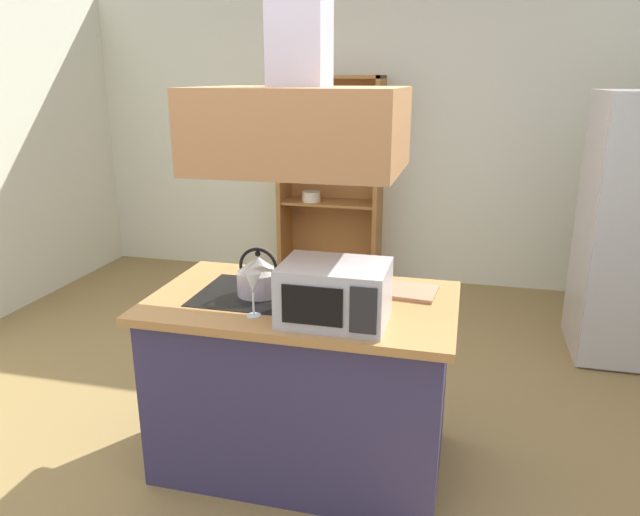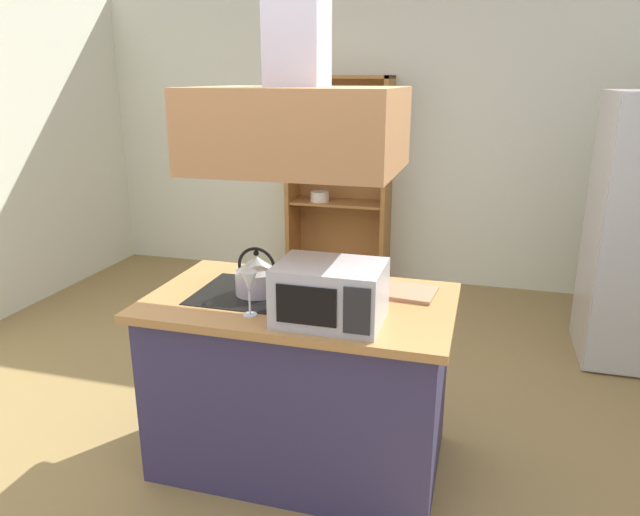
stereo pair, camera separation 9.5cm
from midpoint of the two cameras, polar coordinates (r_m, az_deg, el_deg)
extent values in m
plane|color=olive|center=(3.37, -2.25, -17.80)|extent=(7.80, 7.80, 0.00)
cube|color=silver|center=(5.73, 6.20, 11.25)|extent=(6.00, 0.12, 2.70)
cube|color=#373258|center=(3.06, -2.55, -12.17)|extent=(1.39, 0.80, 0.86)
cube|color=#B58045|center=(2.87, -2.67, -4.30)|extent=(1.47, 0.88, 0.04)
cube|color=black|center=(2.93, -6.84, -3.50)|extent=(0.60, 0.48, 0.00)
cube|color=#B87E4B|center=(2.68, -2.92, 12.34)|extent=(0.90, 0.70, 0.36)
cube|color=#BABDBC|center=(4.22, 27.28, 1.40)|extent=(0.44, 0.03, 1.80)
cube|color=#A16831|center=(5.74, -3.98, 7.50)|extent=(0.04, 0.40, 1.94)
cube|color=#A16831|center=(5.53, 5.16, 7.10)|extent=(0.04, 0.40, 1.94)
cube|color=#A16831|center=(5.54, 0.53, 17.10)|extent=(0.96, 0.40, 0.03)
cube|color=#A16831|center=(5.85, 0.48, -1.68)|extent=(0.96, 0.40, 0.08)
cube|color=#A16831|center=(5.80, 0.95, 7.63)|extent=(0.96, 0.02, 1.94)
cube|color=#A16831|center=(5.66, 0.50, 5.39)|extent=(0.88, 0.36, 0.02)
cube|color=#A16831|center=(5.58, 0.52, 10.27)|extent=(0.88, 0.36, 0.02)
cylinder|color=beige|center=(5.64, -1.32, 5.74)|extent=(0.18, 0.18, 0.05)
cylinder|color=beige|center=(5.64, -1.33, 6.19)|extent=(0.17, 0.17, 0.05)
cylinder|color=silver|center=(5.51, 1.60, 10.93)|extent=(0.01, 0.01, 0.12)
cone|color=silver|center=(5.50, 1.61, 11.96)|extent=(0.07, 0.07, 0.08)
cylinder|color=silver|center=(5.47, 3.19, 10.87)|extent=(0.01, 0.01, 0.12)
cone|color=silver|center=(5.46, 3.21, 11.91)|extent=(0.07, 0.07, 0.08)
cylinder|color=#C0B4BF|center=(2.91, -6.88, -2.39)|extent=(0.21, 0.21, 0.12)
cone|color=beige|center=(2.88, -6.95, -0.59)|extent=(0.20, 0.20, 0.07)
sphere|color=black|center=(2.86, -6.98, 0.41)|extent=(0.03, 0.03, 0.03)
torus|color=black|center=(2.88, -6.93, -0.89)|extent=(0.20, 0.02, 0.20)
cube|color=#AC7A58|center=(2.96, 6.98, -3.11)|extent=(0.36, 0.27, 0.02)
cube|color=#B7BABF|center=(2.56, 0.35, -3.37)|extent=(0.46, 0.34, 0.26)
cube|color=black|center=(2.41, -1.92, -4.66)|extent=(0.26, 0.01, 0.17)
cube|color=#262628|center=(2.37, 3.03, -5.12)|extent=(0.11, 0.01, 0.20)
cylinder|color=silver|center=(2.67, -7.43, -5.54)|extent=(0.06, 0.06, 0.01)
cylinder|color=silver|center=(2.65, -7.48, -4.39)|extent=(0.01, 0.01, 0.11)
cone|color=silver|center=(2.61, -7.57, -2.35)|extent=(0.08, 0.08, 0.09)
camera|label=1|loc=(0.05, -90.87, -0.27)|focal=33.12mm
camera|label=2|loc=(0.05, 89.13, 0.27)|focal=33.12mm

